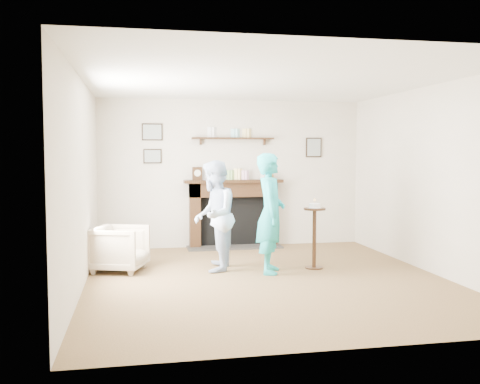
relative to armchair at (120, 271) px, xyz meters
name	(u,v)px	position (x,y,z in m)	size (l,w,h in m)	color
ground	(267,279)	(1.85, -0.83, 0.00)	(5.00, 5.00, 0.00)	brown
room_shell	(255,151)	(1.85, -0.14, 1.62)	(4.54, 5.02, 2.52)	beige
armchair	(120,271)	(0.00, 0.00, 0.00)	(0.66, 0.68, 0.62)	tan
man	(214,270)	(1.26, -0.20, 0.00)	(0.73, 0.57, 1.50)	#B0BBDC
woman	(270,272)	(1.99, -0.47, 0.00)	(0.58, 0.38, 1.60)	#20AEBA
pedestal_table	(314,226)	(2.65, -0.33, 0.60)	(0.30, 0.30, 0.97)	black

